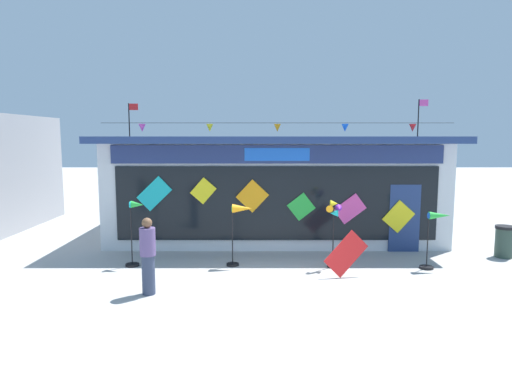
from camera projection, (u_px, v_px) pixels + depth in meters
The scene contains 9 objects.
ground_plane at pixel (279, 290), 10.11m from camera, with size 80.00×80.00×0.00m, color #ADAAA5.
kite_shop_building at pixel (273, 185), 15.83m from camera, with size 10.86×5.95×4.66m.
wind_spinner_far_left at pixel (135, 228), 11.84m from camera, with size 0.56×0.36×1.73m.
wind_spinner_left at pixel (240, 219), 11.85m from camera, with size 0.70×0.32×1.65m.
wind_spinner_center_left at pixel (334, 219), 11.67m from camera, with size 0.44×0.30×1.78m.
wind_spinner_center_right at pixel (436, 229), 11.60m from camera, with size 0.73×0.36×1.49m.
person_mid_plaza at pixel (148, 256), 9.73m from camera, with size 0.34×0.34×1.68m.
trash_bin at pixel (504, 241), 12.78m from camera, with size 0.52×0.52×0.90m.
display_kite_on_ground at pixel (346, 254), 11.01m from camera, with size 0.58×0.03×1.05m, color red.
Camera 1 is at (-0.52, -9.77, 3.40)m, focal length 31.84 mm.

